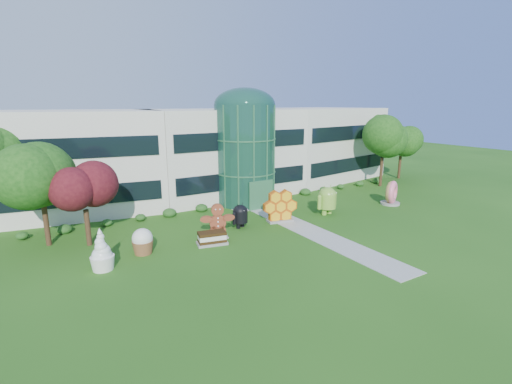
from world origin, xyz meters
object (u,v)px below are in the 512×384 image
android_black (240,214)px  donut (391,193)px  gingerbread (218,220)px  android_green (327,198)px

android_black → donut: donut is taller
android_black → gingerbread: 2.81m
donut → gingerbread: size_ratio=0.84×
gingerbread → donut: bearing=14.6°
donut → android_green: bearing=147.7°
donut → android_black: bearing=147.8°
android_black → gingerbread: bearing=179.0°
android_green → android_black: android_green is taller
android_green → gingerbread: android_green is taller
android_green → gingerbread: size_ratio=1.03×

